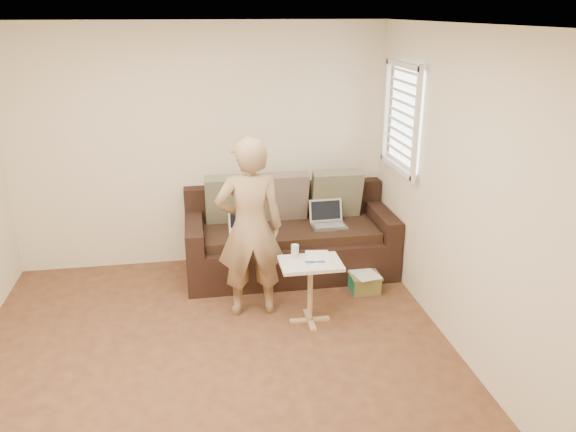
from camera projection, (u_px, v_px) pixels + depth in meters
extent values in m
plane|color=#4E2A1D|center=(217.00, 376.00, 4.41)|extent=(4.50, 4.50, 0.00)
plane|color=white|center=(199.00, 26.00, 3.52)|extent=(4.50, 4.50, 0.00)
plane|color=beige|center=(201.00, 148.00, 6.05)|extent=(4.00, 0.00, 4.00)
plane|color=beige|center=(475.00, 205.00, 4.28)|extent=(0.00, 4.50, 4.50)
imported|color=#92794F|center=(250.00, 228.00, 5.08)|extent=(0.62, 0.42, 1.69)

